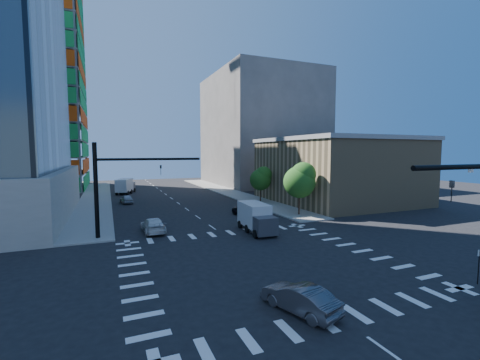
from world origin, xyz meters
name	(u,v)px	position (x,y,z in m)	size (l,w,h in m)	color
ground	(260,261)	(0.00, 0.00, 0.00)	(160.00, 160.00, 0.00)	black
road_markings	(260,261)	(0.00, 0.00, 0.01)	(20.00, 20.00, 0.01)	silver
sidewalk_ne	(229,192)	(12.50, 40.00, 0.07)	(5.00, 60.00, 0.15)	gray
sidewalk_nw	(96,199)	(-12.50, 40.00, 0.07)	(5.00, 60.00, 0.15)	gray
construction_building	(18,76)	(-27.41, 61.93, 24.61)	(25.16, 34.50, 70.60)	slate
commercial_building	(337,170)	(25.00, 22.00, 5.31)	(20.50, 22.50, 10.60)	#977F58
bg_building_ne	(260,130)	(27.00, 55.00, 14.00)	(24.00, 30.00, 28.00)	#5A5451
signal_mast_nw	(113,181)	(-10.00, 11.50, 5.49)	(10.20, 0.40, 9.00)	black
tree_south	(301,180)	(12.63, 13.90, 4.69)	(4.16, 4.16, 6.82)	#382316
tree_north	(261,178)	(12.93, 25.90, 3.99)	(3.54, 3.52, 5.78)	#382316
no_parking_sign	(479,263)	(10.70, -9.00, 1.38)	(0.30, 0.06, 2.20)	black
car_nb_far	(247,211)	(6.01, 16.21, 0.63)	(2.10, 4.56, 1.27)	black
car_sb_near	(153,225)	(-6.28, 12.27, 0.73)	(2.03, 5.01, 1.45)	silver
car_sb_mid	(127,199)	(-7.72, 33.29, 0.69)	(1.62, 4.02, 1.37)	#9FA0A6
car_sb_cross	(300,298)	(-1.52, -7.67, 0.72)	(1.52, 4.35, 1.43)	#4B4A4F
box_truck_near	(257,220)	(3.60, 8.06, 1.28)	(2.68, 5.66, 2.90)	black
box_truck_far	(126,187)	(-7.11, 46.35, 1.31)	(4.18, 6.12, 2.96)	black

